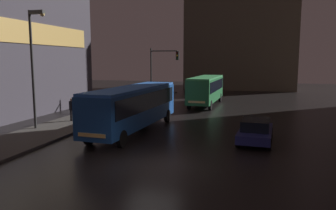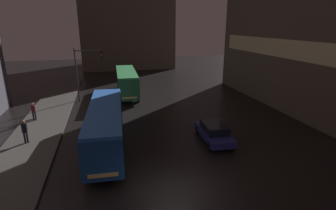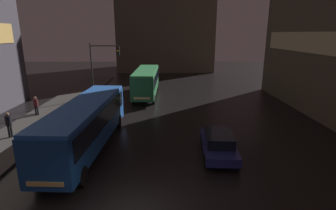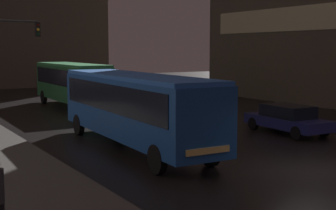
# 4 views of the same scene
# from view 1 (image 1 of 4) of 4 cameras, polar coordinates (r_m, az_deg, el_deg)

# --- Properties ---
(ground_plane) EXTENTS (120.00, 120.00, 0.00)m
(ground_plane) POSITION_cam_1_polar(r_m,az_deg,el_deg) (15.70, -2.80, -10.34)
(ground_plane) COLOR black
(sidewalk_left) EXTENTS (4.00, 48.00, 0.15)m
(sidewalk_left) POSITION_cam_1_polar(r_m,az_deg,el_deg) (28.18, -14.03, -2.27)
(sidewalk_left) COLOR #3D3A38
(sidewalk_left) RESTS_ON ground
(building_far_backdrop) EXTENTS (18.07, 12.00, 23.26)m
(building_far_backdrop) POSITION_cam_1_polar(r_m,az_deg,el_deg) (60.20, 12.66, 14.04)
(building_far_backdrop) COLOR #4C4238
(building_far_backdrop) RESTS_ON ground
(bus_near) EXTENTS (2.89, 11.09, 3.10)m
(bus_near) POSITION_cam_1_polar(r_m,az_deg,el_deg) (22.47, -5.96, 0.15)
(bus_near) COLOR #194793
(bus_near) RESTS_ON ground
(bus_far) EXTENTS (2.65, 9.91, 3.12)m
(bus_far) POSITION_cam_1_polar(r_m,az_deg,el_deg) (35.91, 6.64, 3.01)
(bus_far) COLOR #236B38
(bus_far) RESTS_ON ground
(car_taxi) EXTENTS (2.15, 4.64, 1.39)m
(car_taxi) POSITION_cam_1_polar(r_m,az_deg,el_deg) (20.37, 15.01, -4.26)
(car_taxi) COLOR navy
(car_taxi) RESTS_ON ground
(pedestrian_near) EXTENTS (0.50, 0.50, 1.68)m
(pedestrian_near) POSITION_cam_1_polar(r_m,az_deg,el_deg) (31.48, -12.41, 0.79)
(pedestrian_near) COLOR black
(pedestrian_near) RESTS_ON sidewalk_left
(pedestrian_mid) EXTENTS (0.42, 0.42, 1.79)m
(pedestrian_mid) POSITION_cam_1_polar(r_m,az_deg,el_deg) (26.79, -16.43, -0.37)
(pedestrian_mid) COLOR black
(pedestrian_mid) RESTS_ON sidewalk_left
(traffic_light_main) EXTENTS (3.15, 0.35, 6.17)m
(traffic_light_main) POSITION_cam_1_polar(r_m,az_deg,el_deg) (35.17, -1.31, 6.62)
(traffic_light_main) COLOR #2D2D2D
(traffic_light_main) RESTS_ON ground
(street_lamp_sidewalk) EXTENTS (1.25, 0.36, 8.08)m
(street_lamp_sidewalk) POSITION_cam_1_polar(r_m,az_deg,el_deg) (24.33, -22.25, 8.55)
(street_lamp_sidewalk) COLOR #2D2D2D
(street_lamp_sidewalk) RESTS_ON sidewalk_left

